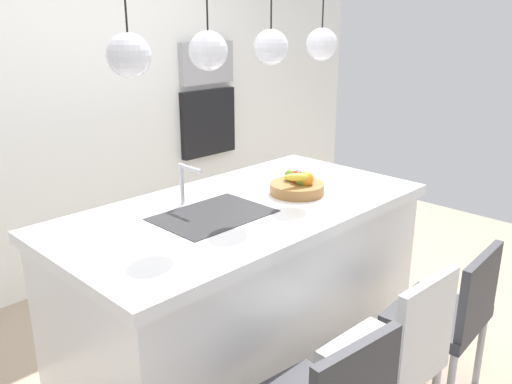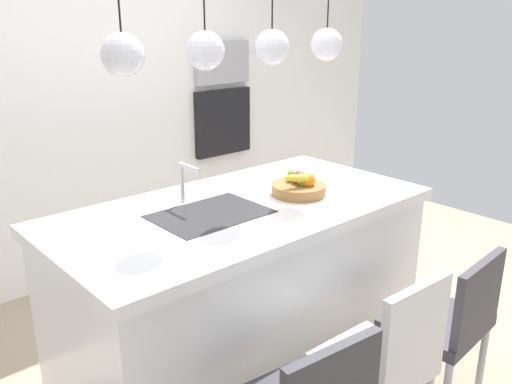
% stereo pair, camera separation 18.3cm
% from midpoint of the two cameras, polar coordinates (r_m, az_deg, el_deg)
% --- Properties ---
extents(floor, '(6.60, 6.60, 0.00)m').
position_cam_midpoint_polar(floor, '(3.24, 0.31, -17.50)').
color(floor, tan).
rests_on(floor, ground).
extents(back_wall, '(6.00, 0.10, 2.60)m').
position_cam_midpoint_polar(back_wall, '(4.06, -15.64, 9.15)').
color(back_wall, white).
rests_on(back_wall, ground).
extents(kitchen_island, '(2.01, 1.02, 0.95)m').
position_cam_midpoint_polar(kitchen_island, '(2.99, 0.32, -10.01)').
color(kitchen_island, white).
rests_on(kitchen_island, ground).
extents(sink_basin, '(0.56, 0.40, 0.02)m').
position_cam_midpoint_polar(sink_basin, '(2.67, -2.94, -2.48)').
color(sink_basin, '#2D2D30').
rests_on(sink_basin, kitchen_island).
extents(faucet, '(0.02, 0.17, 0.22)m').
position_cam_midpoint_polar(faucet, '(2.79, -5.74, 1.53)').
color(faucet, silver).
rests_on(faucet, kitchen_island).
extents(fruit_bowl, '(0.30, 0.30, 0.14)m').
position_cam_midpoint_polar(fruit_bowl, '(2.97, 6.41, 0.61)').
color(fruit_bowl, '#9E6B38').
rests_on(fruit_bowl, kitchen_island).
extents(microwave, '(0.54, 0.08, 0.34)m').
position_cam_midpoint_polar(microwave, '(4.57, -2.57, 13.62)').
color(microwave, '#9E9EA3').
rests_on(microwave, back_wall).
extents(oven, '(0.56, 0.08, 0.56)m').
position_cam_midpoint_polar(oven, '(4.64, -2.48, 7.46)').
color(oven, black).
rests_on(oven, back_wall).
extents(chair_middle, '(0.44, 0.44, 0.91)m').
position_cam_midpoint_polar(chair_middle, '(2.46, 15.83, -16.77)').
color(chair_middle, silver).
rests_on(chair_middle, ground).
extents(chair_far, '(0.50, 0.45, 0.84)m').
position_cam_midpoint_polar(chair_far, '(2.88, 21.60, -12.50)').
color(chair_far, '#333338').
rests_on(chair_far, ground).
extents(pendant_light_left, '(0.18, 0.18, 0.78)m').
position_cam_midpoint_polar(pendant_light_left, '(2.27, -11.74, 14.18)').
color(pendant_light_left, silver).
extents(pendant_light_center_left, '(0.18, 0.18, 0.78)m').
position_cam_midpoint_polar(pendant_light_center_left, '(2.50, -3.27, 14.86)').
color(pendant_light_center_left, silver).
extents(pendant_light_center_right, '(0.18, 0.18, 0.78)m').
position_cam_midpoint_polar(pendant_light_center_right, '(2.78, 3.66, 15.19)').
color(pendant_light_center_right, silver).
extents(pendant_light_right, '(0.18, 0.18, 0.78)m').
position_cam_midpoint_polar(pendant_light_right, '(3.09, 9.30, 15.30)').
color(pendant_light_right, silver).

